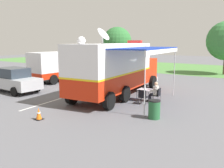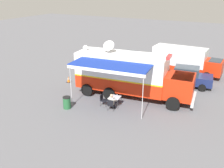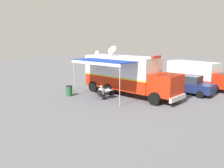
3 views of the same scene
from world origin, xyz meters
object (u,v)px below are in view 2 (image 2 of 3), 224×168
object	(u,v)px
folding_table	(115,98)
car_far_corner	(187,77)
trash_bin	(67,103)
traffic_cone	(69,79)
folding_chair_at_table	(111,104)
folding_chair_beside_table	(103,99)
seated_responder	(112,101)
water_bottle	(117,96)
support_truck	(184,61)
car_behind_truck	(129,60)
command_truck	(130,74)

from	to	relation	value
folding_table	car_far_corner	world-z (taller)	car_far_corner
trash_bin	traffic_cone	world-z (taller)	trash_bin
folding_chair_at_table	folding_chair_beside_table	size ratio (longest dim) A/B	1.00
folding_chair_at_table	seated_responder	xyz separation A→B (m)	(-0.19, -0.02, 0.14)
trash_bin	folding_chair_at_table	bearing A→B (deg)	111.14
seated_responder	trash_bin	distance (m)	3.33
car_far_corner	water_bottle	bearing A→B (deg)	-29.42
support_truck	folding_table	bearing A→B (deg)	-15.95
folding_table	traffic_cone	xyz separation A→B (m)	(-2.47, -6.14, -0.39)
support_truck	car_behind_truck	distance (m)	5.79
command_truck	support_truck	xyz separation A→B (m)	(-7.82, 2.62, -0.56)
water_bottle	command_truck	bearing A→B (deg)	178.02
water_bottle	folding_chair_at_table	size ratio (longest dim) A/B	0.26
folding_chair_beside_table	water_bottle	bearing A→B (deg)	109.79
trash_bin	car_behind_truck	size ratio (longest dim) A/B	0.21
command_truck	folding_table	world-z (taller)	command_truck
water_bottle	traffic_cone	bearing A→B (deg)	-110.96
command_truck	car_behind_truck	xyz separation A→B (m)	(-6.90, -3.08, -1.06)
folding_table	support_truck	world-z (taller)	support_truck
folding_chair_beside_table	traffic_cone	world-z (taller)	folding_chair_beside_table
car_behind_truck	car_far_corner	size ratio (longest dim) A/B	0.97
folding_chair_at_table	traffic_cone	distance (m)	7.04
car_far_corner	folding_chair_at_table	bearing A→B (deg)	-27.01
traffic_cone	support_truck	world-z (taller)	support_truck
traffic_cone	car_far_corner	world-z (taller)	car_far_corner
car_behind_truck	traffic_cone	bearing A→B (deg)	-26.54
seated_responder	car_far_corner	bearing A→B (deg)	152.29
water_bottle	folding_chair_beside_table	distance (m)	1.13
water_bottle	folding_chair_at_table	bearing A→B (deg)	-5.07
command_truck	car_behind_truck	size ratio (longest dim) A/B	2.27
car_behind_truck	seated_responder	bearing A→B (deg)	16.69
traffic_cone	support_truck	size ratio (longest dim) A/B	0.08
command_truck	support_truck	distance (m)	8.27
folding_chair_at_table	folding_chair_beside_table	world-z (taller)	same
folding_chair_beside_table	trash_bin	world-z (taller)	trash_bin
folding_chair_beside_table	folding_table	bearing A→B (deg)	110.03
seated_responder	traffic_cone	size ratio (longest dim) A/B	2.16
command_truck	seated_responder	bearing A→B (deg)	-3.41
folding_table	support_truck	distance (m)	10.45
trash_bin	car_far_corner	distance (m)	11.09
command_truck	water_bottle	bearing A→B (deg)	-1.98
command_truck	traffic_cone	xyz separation A→B (m)	(-0.28, -6.38, -1.66)
traffic_cone	car_far_corner	size ratio (longest dim) A/B	0.13
water_bottle	trash_bin	bearing A→B (deg)	-56.92
traffic_cone	trash_bin	bearing A→B (deg)	35.58
trash_bin	car_behind_truck	distance (m)	11.08
folding_table	car_far_corner	size ratio (longest dim) A/B	0.20
support_truck	folding_chair_beside_table	bearing A→B (deg)	-19.77
command_truck	water_bottle	world-z (taller)	command_truck
folding_table	car_behind_truck	xyz separation A→B (m)	(-9.09, -2.83, 0.21)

